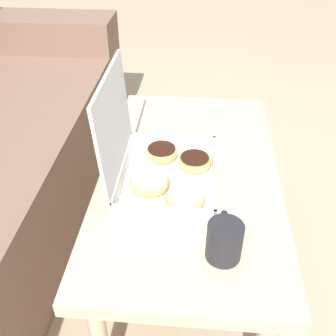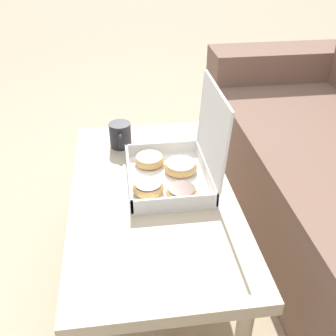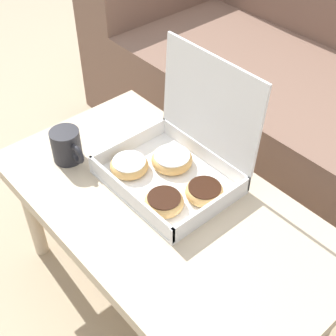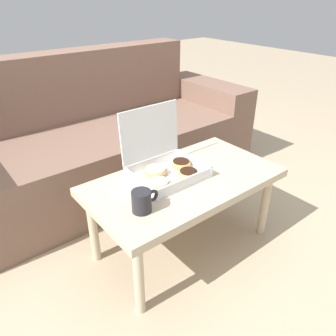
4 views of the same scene
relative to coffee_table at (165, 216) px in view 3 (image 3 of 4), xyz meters
The scene contains 4 objects.
ground_plane 0.38m from the coffee_table, 90.00° to the left, with size 12.00×12.00×0.00m, color tan.
coffee_table is the anchor object (origin of this frame).
pastry_box 0.14m from the coffee_table, 122.71° to the left, with size 0.34×0.29×0.32m.
coffee_mug 0.33m from the coffee_table, 163.81° to the right, with size 0.12×0.08×0.09m.
Camera 3 is at (0.62, -0.59, 1.29)m, focal length 50.00 mm.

